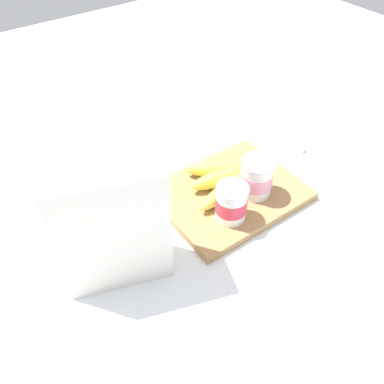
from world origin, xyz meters
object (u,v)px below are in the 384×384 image
Objects in this scene: yogurt_cup_front at (257,178)px; yogurt_cup_back at (231,203)px; banana_bunch at (224,177)px; spoon at (303,154)px; cutting_board at (229,193)px; cereal_box at (112,226)px.

yogurt_cup_back is at bearing 15.45° from yogurt_cup_front.
banana_bunch reaches higher than spoon.
banana_bunch is (-0.00, -0.02, 0.03)m from cutting_board.
cereal_box is 1.30× the size of banana_bunch.
yogurt_cup_back is (0.09, 0.02, -0.00)m from yogurt_cup_front.
cutting_board is 2.60× the size of spoon.
yogurt_cup_front is (-0.33, 0.00, -0.06)m from cereal_box.
cutting_board is 0.09m from yogurt_cup_back.
banana_bunch is 1.60× the size of spoon.
cereal_box is 0.31m from banana_bunch.
banana_bunch is (-0.05, -0.08, -0.02)m from yogurt_cup_back.
cereal_box reaches higher than yogurt_cup_back.
cereal_box reaches higher than spoon.
cutting_board is at bearing 84.59° from banana_bunch.
banana_bunch is (-0.29, -0.06, -0.08)m from cereal_box.
banana_bunch is at bearing -58.23° from yogurt_cup_front.
yogurt_cup_back is at bearing 58.42° from banana_bunch.
banana_bunch is 0.24m from spoon.
yogurt_cup_front is at bearing 136.83° from cutting_board.
yogurt_cup_front is (-0.04, 0.04, 0.05)m from cutting_board.
cutting_board is 3.58× the size of yogurt_cup_front.
yogurt_cup_back is 0.43× the size of banana_bunch.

